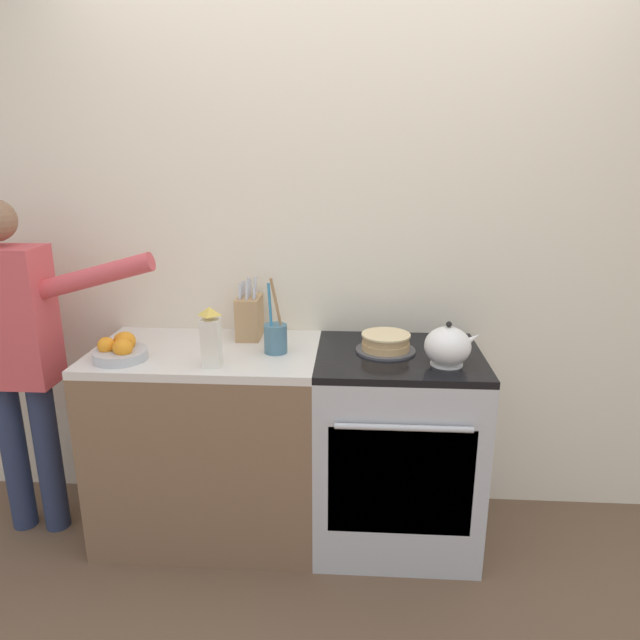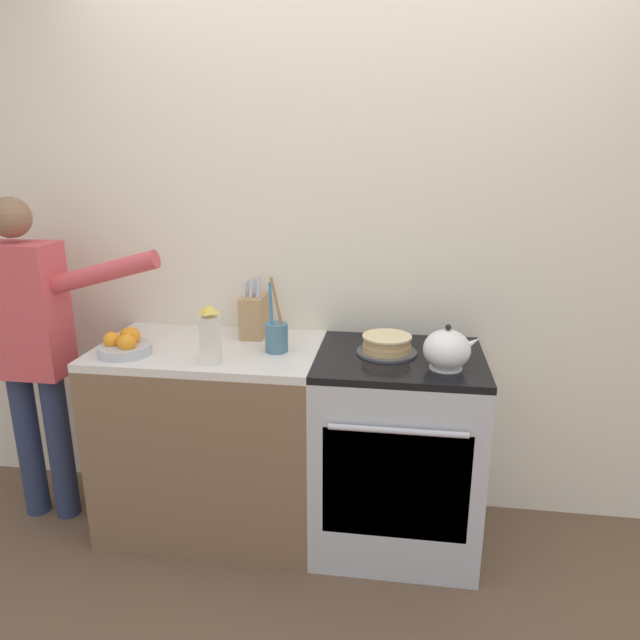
{
  "view_description": "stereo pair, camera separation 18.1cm",
  "coord_description": "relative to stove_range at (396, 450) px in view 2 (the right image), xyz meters",
  "views": [
    {
      "loc": [
        0.05,
        -1.99,
        1.7
      ],
      "look_at": [
        -0.09,
        0.27,
        1.03
      ],
      "focal_mm": 32.0,
      "sensor_mm": 36.0,
      "label": 1
    },
    {
      "loc": [
        0.23,
        -1.98,
        1.7
      ],
      "look_at": [
        -0.09,
        0.27,
        1.03
      ],
      "focal_mm": 32.0,
      "sensor_mm": 36.0,
      "label": 2
    }
  ],
  "objects": [
    {
      "name": "ground_plane",
      "position": [
        -0.24,
        -0.3,
        -0.44
      ],
      "size": [
        16.0,
        16.0,
        0.0
      ],
      "primitive_type": "plane",
      "color": "brown"
    },
    {
      "name": "wall_back",
      "position": [
        -0.24,
        0.32,
        0.86
      ],
      "size": [
        8.0,
        0.04,
        2.6
      ],
      "color": "silver",
      "rests_on": "ground_plane"
    },
    {
      "name": "counter_cabinet",
      "position": [
        -0.84,
        0.0,
        -0.0
      ],
      "size": [
        0.97,
        0.6,
        0.88
      ],
      "color": "brown",
      "rests_on": "ground_plane"
    },
    {
      "name": "stove_range",
      "position": [
        0.0,
        0.0,
        0.0
      ],
      "size": [
        0.7,
        0.63,
        0.88
      ],
      "color": "#B7BABF",
      "rests_on": "ground_plane"
    },
    {
      "name": "layer_cake",
      "position": [
        -0.06,
        0.03,
        0.48
      ],
      "size": [
        0.26,
        0.26,
        0.08
      ],
      "color": "#4C4C51",
      "rests_on": "stove_range"
    },
    {
      "name": "tea_kettle",
      "position": [
        0.18,
        -0.12,
        0.52
      ],
      "size": [
        0.23,
        0.18,
        0.18
      ],
      "color": "white",
      "rests_on": "stove_range"
    },
    {
      "name": "knife_block",
      "position": [
        -0.67,
        0.18,
        0.54
      ],
      "size": [
        0.1,
        0.17,
        0.28
      ],
      "color": "tan",
      "rests_on": "counter_cabinet"
    },
    {
      "name": "utensil_crock",
      "position": [
        -0.52,
        -0.02,
        0.51
      ],
      "size": [
        0.1,
        0.1,
        0.33
      ],
      "color": "#477084",
      "rests_on": "counter_cabinet"
    },
    {
      "name": "fruit_bowl",
      "position": [
        -1.15,
        -0.14,
        0.48
      ],
      "size": [
        0.22,
        0.22,
        0.1
      ],
      "color": "#B7BABF",
      "rests_on": "counter_cabinet"
    },
    {
      "name": "milk_carton",
      "position": [
        -0.76,
        -0.19,
        0.56
      ],
      "size": [
        0.07,
        0.07,
        0.24
      ],
      "color": "white",
      "rests_on": "counter_cabinet"
    },
    {
      "name": "person_baker",
      "position": [
        -1.65,
        -0.05,
        0.46
      ],
      "size": [
        0.9,
        0.2,
        1.53
      ],
      "rotation": [
        0.0,
        0.0,
        -0.16
      ],
      "color": "#283351",
      "rests_on": "ground_plane"
    }
  ]
}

